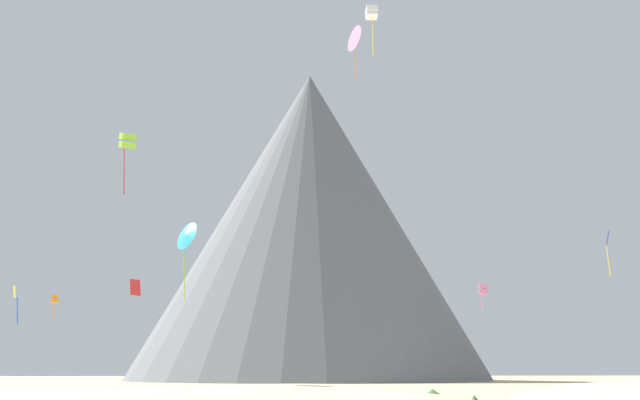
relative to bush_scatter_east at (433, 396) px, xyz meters
name	(u,v)px	position (x,y,z in m)	size (l,w,h in m)	color
dune_foreground_right	(303,397)	(-7.06, 11.77, -0.43)	(24.01, 17.06, 1.92)	beige
bush_scatter_east	(433,396)	(0.00, 0.00, 0.00)	(2.55, 2.55, 0.86)	#477238
bush_near_left	(553,394)	(8.17, 0.32, 0.09)	(1.24, 1.24, 1.04)	#668C4C
rock_massif	(306,225)	(2.40, 95.85, 29.14)	(93.56, 93.56, 60.67)	slate
kite_pink_low	(483,289)	(12.74, 25.61, 9.55)	(1.17, 1.12, 2.62)	pink
kite_indigo_low	(608,244)	(20.36, 14.15, 12.47)	(0.54, 0.82, 4.13)	#5138B2
kite_rainbow_high	(356,39)	(-2.23, 13.95, 30.66)	(1.39, 2.53, 5.16)	#E5668C
kite_orange_low	(55,300)	(-33.29, 45.36, 9.74)	(0.86, 0.87, 3.08)	orange
kite_white_high	(372,13)	(-1.64, 9.39, 30.98)	(1.00, 1.05, 4.52)	white
kite_yellow_low	(15,295)	(-27.88, 7.00, 6.71)	(0.63, 1.01, 2.69)	yellow
kite_red_low	(135,287)	(-21.37, 21.96, 8.91)	(1.04, 0.94, 1.51)	red
kite_lime_mid	(128,142)	(-21.02, 8.55, 18.68)	(1.44, 1.50, 4.98)	#8CD133
kite_cyan_low	(186,236)	(-16.62, 14.04, 12.38)	(2.31, 2.61, 6.60)	#33BCDB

